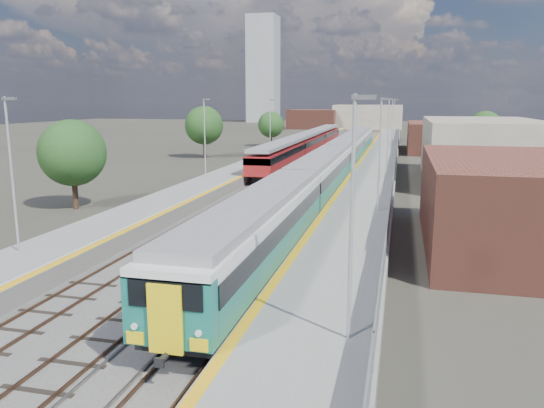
% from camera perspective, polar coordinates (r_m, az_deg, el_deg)
% --- Properties ---
extents(ground, '(320.00, 320.00, 0.00)m').
position_cam_1_polar(ground, '(64.63, 6.50, 3.61)').
color(ground, '#47443A').
rests_on(ground, ground).
extents(ballast_bed, '(10.50, 155.00, 0.06)m').
position_cam_1_polar(ballast_bed, '(67.39, 4.87, 3.97)').
color(ballast_bed, '#565451').
rests_on(ballast_bed, ground).
extents(tracks, '(8.96, 160.00, 0.17)m').
position_cam_1_polar(tracks, '(68.94, 5.58, 4.18)').
color(tracks, '#4C3323').
rests_on(tracks, ground).
extents(platform_right, '(4.70, 155.00, 8.52)m').
position_cam_1_polar(platform_right, '(66.60, 11.30, 4.15)').
color(platform_right, slate).
rests_on(platform_right, ground).
extents(platform_left, '(4.30, 155.00, 8.52)m').
position_cam_1_polar(platform_left, '(68.68, -0.76, 4.55)').
color(platform_left, slate).
rests_on(platform_left, ground).
extents(buildings, '(72.00, 185.50, 40.00)m').
position_cam_1_polar(buildings, '(154.43, 4.02, 11.94)').
color(buildings, brown).
rests_on(buildings, ground).
extents(green_train, '(2.92, 81.30, 3.22)m').
position_cam_1_polar(green_train, '(54.74, 6.84, 4.64)').
color(green_train, black).
rests_on(green_train, ground).
extents(red_train, '(2.79, 56.64, 3.52)m').
position_cam_1_polar(red_train, '(78.78, 3.81, 6.51)').
color(red_train, black).
rests_on(red_train, ground).
extents(tree_a, '(5.11, 5.11, 6.93)m').
position_cam_1_polar(tree_a, '(43.60, -20.69, 5.15)').
color(tree_a, '#382619').
rests_on(tree_a, ground).
extents(tree_b, '(5.57, 5.57, 7.55)m').
position_cam_1_polar(tree_b, '(78.46, -7.32, 8.38)').
color(tree_b, '#382619').
rests_on(tree_b, ground).
extents(tree_c, '(4.69, 4.69, 6.36)m').
position_cam_1_polar(tree_c, '(97.00, -0.11, 8.53)').
color(tree_c, '#382619').
rests_on(tree_c, ground).
extents(tree_d, '(5.03, 5.03, 6.82)m').
position_cam_1_polar(tree_d, '(85.59, 21.92, 7.59)').
color(tree_d, '#382619').
rests_on(tree_d, ground).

